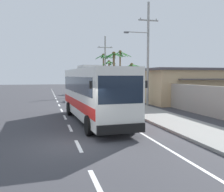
{
  "coord_description": "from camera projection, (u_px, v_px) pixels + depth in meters",
  "views": [
    {
      "loc": [
        -1.36,
        -11.14,
        3.08
      ],
      "look_at": [
        3.02,
        5.35,
        1.7
      ],
      "focal_mm": 40.42,
      "sensor_mm": 36.0,
      "label": 1
    }
  ],
  "objects": [
    {
      "name": "utility_pole_far",
      "position": [
        105.0,
        64.0,
        41.71
      ],
      "size": [
        2.51,
        0.24,
        9.56
      ],
      "color": "#9E9E99",
      "rests_on": "ground"
    },
    {
      "name": "palm_farthest",
      "position": [
        132.0,
        72.0,
        37.0
      ],
      "size": [
        2.85,
        2.9,
        4.94
      ],
      "color": "brown",
      "rests_on": "ground"
    },
    {
      "name": "utility_pole_mid",
      "position": [
        147.0,
        52.0,
        25.57
      ],
      "size": [
        3.62,
        0.24,
        10.44
      ],
      "color": "#9E9E99",
      "rests_on": "ground"
    },
    {
      "name": "coach_bus_foreground",
      "position": [
        94.0,
        92.0,
        16.79
      ],
      "size": [
        3.26,
        10.89,
        3.8
      ],
      "color": "silver",
      "rests_on": "ground"
    },
    {
      "name": "boundary_wall",
      "position": [
        159.0,
        93.0,
        27.43
      ],
      "size": [
        0.24,
        60.0,
        2.32
      ],
      "primitive_type": "cube",
      "color": "#9E998E",
      "rests_on": "ground"
    },
    {
      "name": "palm_fourth",
      "position": [
        120.0,
        62.0,
        42.6
      ],
      "size": [
        3.81,
        3.72,
        7.36
      ],
      "color": "brown",
      "rests_on": "ground"
    },
    {
      "name": "palm_second",
      "position": [
        114.0,
        65.0,
        36.98
      ],
      "size": [
        3.6,
        3.42,
        6.61
      ],
      "color": "brown",
      "rests_on": "ground"
    },
    {
      "name": "palm_third",
      "position": [
        109.0,
        69.0,
        44.83
      ],
      "size": [
        2.8,
        2.91,
        5.82
      ],
      "color": "brown",
      "rests_on": "ground"
    },
    {
      "name": "pedestrian_far_walk",
      "position": [
        124.0,
        93.0,
        30.27
      ],
      "size": [
        0.36,
        0.36,
        1.66
      ],
      "rotation": [
        0.0,
        0.0,
        0.26
      ],
      "color": "red",
      "rests_on": "sidewalk_kerb"
    },
    {
      "name": "lane_markings",
      "position": [
        82.0,
        106.0,
        25.82
      ],
      "size": [
        3.73,
        71.0,
        0.01
      ],
      "color": "white",
      "rests_on": "ground"
    },
    {
      "name": "pedestrian_near_kerb",
      "position": [
        143.0,
        98.0,
        23.37
      ],
      "size": [
        0.36,
        0.36,
        1.73
      ],
      "rotation": [
        0.0,
        0.0,
        2.99
      ],
      "color": "gold",
      "rests_on": "sidewalk_kerb"
    },
    {
      "name": "motorcycle_beside_bus",
      "position": [
        93.0,
        99.0,
        26.35
      ],
      "size": [
        0.56,
        1.96,
        1.55
      ],
      "color": "black",
      "rests_on": "ground"
    },
    {
      "name": "ground_plane",
      "position": [
        78.0,
        144.0,
        11.33
      ],
      "size": [
        160.0,
        160.0,
        0.0
      ],
      "primitive_type": "plane",
      "color": "#3A3A3F"
    },
    {
      "name": "palm_nearest",
      "position": [
        103.0,
        63.0,
        47.94
      ],
      "size": [
        3.44,
        3.59,
        7.28
      ],
      "color": "brown",
      "rests_on": "ground"
    },
    {
      "name": "roadside_building",
      "position": [
        192.0,
        85.0,
        29.65
      ],
      "size": [
        12.52,
        9.15,
        3.88
      ],
      "color": "tan",
      "rests_on": "ground"
    },
    {
      "name": "sidewalk_kerb",
      "position": [
        139.0,
        109.0,
        22.69
      ],
      "size": [
        3.2,
        90.0,
        0.14
      ],
      "primitive_type": "cube",
      "color": "gray",
      "rests_on": "ground"
    }
  ]
}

